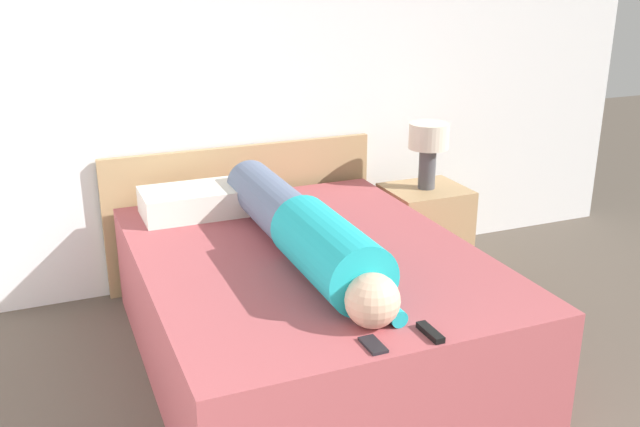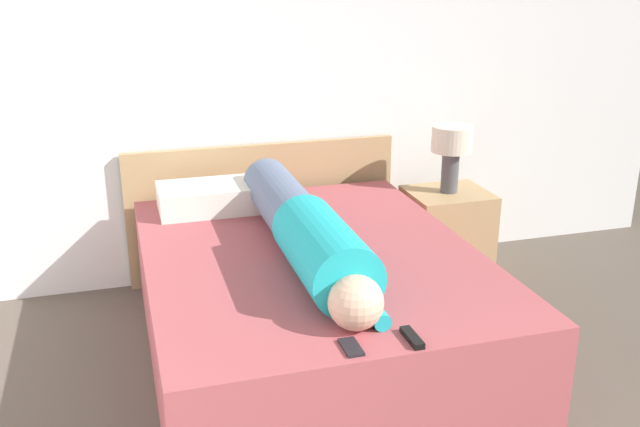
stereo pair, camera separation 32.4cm
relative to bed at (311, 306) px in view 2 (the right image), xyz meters
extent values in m
cube|color=white|center=(0.15, 1.19, 1.00)|extent=(5.47, 0.06, 2.60)
cube|color=#A84C51|center=(0.00, 0.00, 0.00)|extent=(1.59, 2.05, 0.59)
cube|color=tan|center=(0.00, 1.12, 0.14)|extent=(1.71, 0.04, 0.86)
cube|color=tan|center=(1.11, 0.76, -0.01)|extent=(0.50, 0.44, 0.57)
cylinder|color=#4C4C51|center=(1.11, 0.76, 0.40)|extent=(0.11, 0.11, 0.26)
cylinder|color=beige|center=(1.11, 0.76, 0.61)|extent=(0.25, 0.25, 0.16)
sphere|color=#DBB293|center=(-0.04, -0.79, 0.40)|extent=(0.22, 0.22, 0.22)
cylinder|color=#1EADB7|center=(-0.04, -0.37, 0.45)|extent=(0.31, 0.70, 0.31)
cylinder|color=slate|center=(-0.04, 0.39, 0.43)|extent=(0.27, 0.83, 0.27)
cylinder|color=#1EADB7|center=(0.05, -0.74, 0.33)|extent=(0.07, 0.22, 0.07)
cube|color=silver|center=(-0.37, 0.76, 0.37)|extent=(0.59, 0.34, 0.15)
cube|color=black|center=(0.13, -0.94, 0.31)|extent=(0.04, 0.15, 0.02)
cube|color=black|center=(-0.11, -0.93, 0.30)|extent=(0.06, 0.13, 0.01)
camera|label=1|loc=(-1.17, -2.98, 1.63)|focal=40.00mm
camera|label=2|loc=(-0.87, -3.09, 1.63)|focal=40.00mm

